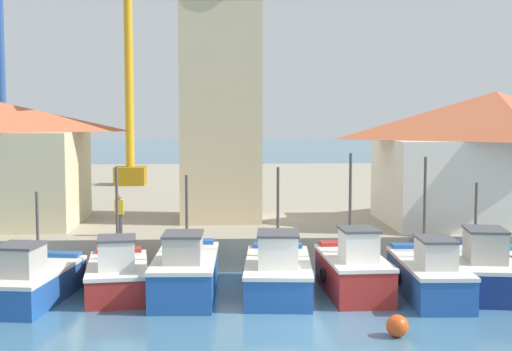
{
  "coord_description": "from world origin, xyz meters",
  "views": [
    {
      "loc": [
        -2.97,
        -19.72,
        6.02
      ],
      "look_at": [
        -1.41,
        8.9,
        3.5
      ],
      "focal_mm": 50.0,
      "sensor_mm": 36.0,
      "label": 1
    }
  ],
  "objects": [
    {
      "name": "warehouse_right",
      "position": [
        8.96,
        10.26,
        4.18
      ],
      "size": [
        9.87,
        6.19,
        5.67
      ],
      "color": "silver",
      "rests_on": "quay_wharf"
    },
    {
      "name": "dock_worker_near_tower",
      "position": [
        -6.75,
        7.73,
        2.12
      ],
      "size": [
        0.34,
        0.22,
        1.62
      ],
      "color": "#33333D",
      "rests_on": "quay_wharf"
    },
    {
      "name": "port_crane_near",
      "position": [
        -16.83,
        27.14,
        7.25
      ],
      "size": [
        3.94,
        7.85,
        16.16
      ],
      "color": "navy",
      "rests_on": "quay_wharf"
    },
    {
      "name": "port_crane_far",
      "position": [
        -8.71,
        27.88,
        9.31
      ],
      "size": [
        2.72,
        7.66,
        21.03
      ],
      "color": "#976E11",
      "rests_on": "quay_wharf"
    },
    {
      "name": "fishing_boat_mid_left",
      "position": [
        -0.97,
        3.6,
        0.74
      ],
      "size": [
        2.57,
        5.4,
        4.19
      ],
      "color": "#2356A8",
      "rests_on": "ground"
    },
    {
      "name": "fishing_boat_left_inner",
      "position": [
        -4.04,
        3.54,
        0.8
      ],
      "size": [
        2.21,
        5.2,
        3.93
      ],
      "color": "#2356A8",
      "rests_on": "ground"
    },
    {
      "name": "ground_plane",
      "position": [
        0.0,
        0.0,
        0.0
      ],
      "size": [
        300.0,
        300.0,
        0.0
      ],
      "primitive_type": "plane",
      "color": "teal"
    },
    {
      "name": "fishing_boat_right_inner",
      "position": [
        5.91,
        3.67,
        0.76
      ],
      "size": [
        2.78,
        5.48,
        3.62
      ],
      "color": "navy",
      "rests_on": "ground"
    },
    {
      "name": "fishing_boat_mid_right",
      "position": [
        3.96,
        2.97,
        0.73
      ],
      "size": [
        2.0,
        5.24,
        4.56
      ],
      "color": "#2356A8",
      "rests_on": "ground"
    },
    {
      "name": "quay_wharf",
      "position": [
        0.0,
        26.9,
        0.64
      ],
      "size": [
        120.0,
        40.0,
        1.27
      ],
      "primitive_type": "cube",
      "color": "#9E937F",
      "rests_on": "ground"
    },
    {
      "name": "fishing_boat_center",
      "position": [
        1.54,
        3.41,
        0.81
      ],
      "size": [
        2.07,
        4.47,
        4.67
      ],
      "color": "#AD2823",
      "rests_on": "ground"
    },
    {
      "name": "mooring_buoy",
      "position": [
        1.85,
        -1.21,
        0.3
      ],
      "size": [
        0.6,
        0.6,
        0.6
      ],
      "primitive_type": "sphere",
      "color": "#E54C19",
      "rests_on": "ground"
    },
    {
      "name": "clock_tower",
      "position": [
        -2.81,
        11.89,
        8.98
      ],
      "size": [
        4.0,
        4.0,
        16.36
      ],
      "color": "beige",
      "rests_on": "quay_wharf"
    },
    {
      "name": "fishing_boat_far_left",
      "position": [
        -8.94,
        2.97,
        0.68
      ],
      "size": [
        2.75,
        4.97,
        3.47
      ],
      "color": "#2356A8",
      "rests_on": "ground"
    },
    {
      "name": "fishing_boat_left_outer",
      "position": [
        -6.31,
        3.9,
        0.68
      ],
      "size": [
        2.47,
        4.69,
        4.21
      ],
      "color": "#AD2823",
      "rests_on": "ground"
    }
  ]
}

